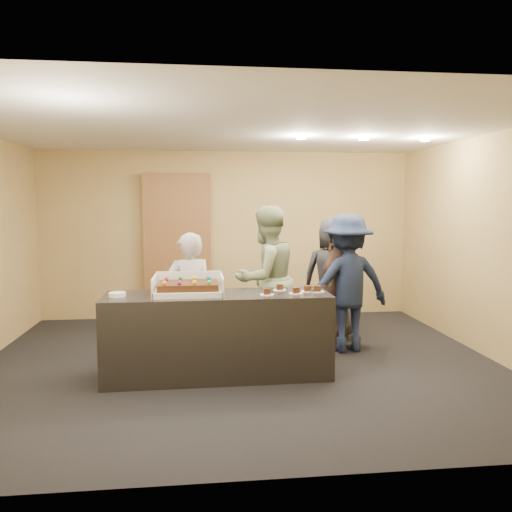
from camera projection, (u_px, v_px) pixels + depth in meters
name	position (u px, v px, depth m)	size (l,w,h in m)	color
room	(240.00, 248.00, 5.70)	(6.04, 6.00, 2.70)	black
serving_counter	(218.00, 335.00, 5.36)	(2.40, 0.70, 0.90)	black
storage_cabinet	(177.00, 247.00, 8.01)	(1.07, 0.15, 2.34)	brown
cake_box	(189.00, 290.00, 5.30)	(0.73, 0.51, 0.22)	white
sheet_cake	(188.00, 285.00, 5.27)	(0.63, 0.43, 0.12)	#34180B
plate_stack	(117.00, 295.00, 5.16)	(0.17, 0.17, 0.04)	white
slice_a	(267.00, 293.00, 5.25)	(0.15, 0.15, 0.07)	white
slice_b	(280.00, 288.00, 5.54)	(0.15, 0.15, 0.07)	white
slice_c	(296.00, 292.00, 5.33)	(0.15, 0.15, 0.07)	white
slice_d	(308.00, 290.00, 5.45)	(0.15, 0.15, 0.07)	white
slice_e	(317.00, 290.00, 5.43)	(0.15, 0.15, 0.07)	white
person_server_grey	(189.00, 299.00, 5.74)	(0.56, 0.37, 1.53)	#AAAAB0
person_sage_man	(266.00, 279.00, 6.27)	(0.89, 0.69, 1.83)	gray
person_navy_man	(347.00, 283.00, 6.27)	(1.12, 0.64, 1.73)	#18223D
person_brown_extra	(338.00, 285.00, 6.43)	(0.95, 0.40, 1.62)	brown
person_dark_suit	(332.00, 278.00, 6.89)	(0.82, 0.53, 1.68)	#24252A
ceiling_spotlights	(364.00, 139.00, 6.24)	(1.72, 0.12, 0.03)	#FFEAC6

